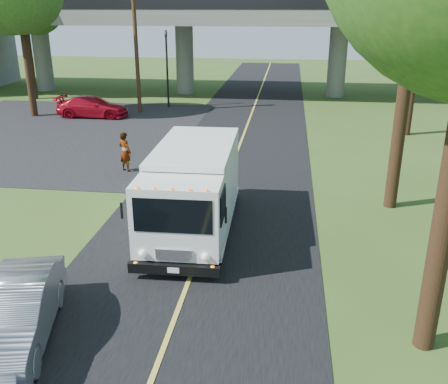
% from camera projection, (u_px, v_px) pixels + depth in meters
% --- Properties ---
extents(ground, '(120.00, 120.00, 0.00)m').
position_uv_depth(ground, '(162.00, 353.00, 10.45)').
color(ground, '#36501C').
rests_on(ground, ground).
extents(road, '(7.00, 90.00, 0.02)m').
position_uv_depth(road, '(224.00, 189.00, 19.72)').
color(road, black).
rests_on(road, ground).
extents(parking_lot, '(16.00, 18.00, 0.01)m').
position_uv_depth(parking_lot, '(51.00, 132.00, 28.46)').
color(parking_lot, black).
rests_on(parking_lot, ground).
extents(lane_line, '(0.12, 90.00, 0.01)m').
position_uv_depth(lane_line, '(224.00, 188.00, 19.71)').
color(lane_line, gold).
rests_on(lane_line, road).
extents(overpass, '(54.00, 10.00, 7.30)m').
position_uv_depth(overpass, '(260.00, 36.00, 38.52)').
color(overpass, slate).
rests_on(overpass, ground).
extents(traffic_signal, '(0.18, 0.22, 5.20)m').
position_uv_depth(traffic_signal, '(167.00, 61.00, 34.15)').
color(traffic_signal, black).
rests_on(traffic_signal, ground).
extents(utility_pole, '(1.60, 0.26, 9.00)m').
position_uv_depth(utility_pole, '(136.00, 41.00, 31.98)').
color(utility_pole, '#472D19').
rests_on(utility_pole, ground).
extents(step_van, '(2.52, 6.54, 2.73)m').
position_uv_depth(step_van, '(193.00, 188.00, 15.55)').
color(step_van, white).
rests_on(step_van, ground).
extents(red_sedan, '(4.57, 1.88, 1.32)m').
position_uv_depth(red_sedan, '(93.00, 107.00, 32.04)').
color(red_sedan, '#A00919').
rests_on(red_sedan, ground).
extents(silver_sedan, '(2.44, 4.39, 1.37)m').
position_uv_depth(silver_sedan, '(14.00, 314.00, 10.59)').
color(silver_sedan, gray).
rests_on(silver_sedan, ground).
extents(pedestrian, '(0.76, 0.67, 1.74)m').
position_uv_depth(pedestrian, '(125.00, 152.00, 21.50)').
color(pedestrian, gray).
rests_on(pedestrian, ground).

